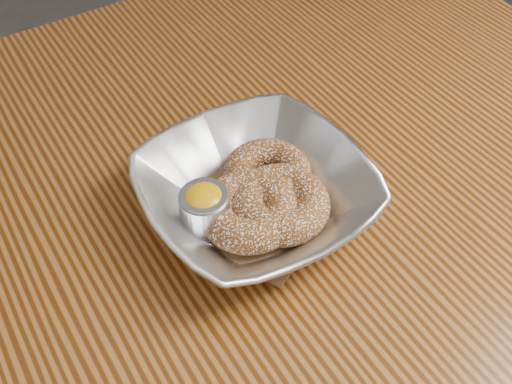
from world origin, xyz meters
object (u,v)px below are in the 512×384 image
serving_bowl (256,194)px  donut_extra (249,211)px  donut_front (280,204)px  ramekin (205,209)px  donut_back (267,173)px  table (185,253)px

serving_bowl → donut_extra: bearing=-138.7°
donut_front → ramekin: (-0.07, 0.03, 0.01)m
donut_back → donut_extra: 0.06m
ramekin → table: bearing=94.4°
ramekin → donut_extra: bearing=-26.6°
table → donut_extra: (0.04, -0.08, 0.13)m
table → serving_bowl: (0.06, -0.06, 0.13)m
donut_extra → ramekin: size_ratio=1.89×
serving_bowl → donut_extra: size_ratio=2.26×
ramekin → donut_front: bearing=-22.1°
donut_extra → ramekin: (-0.04, 0.02, 0.01)m
donut_front → donut_extra: 0.03m
donut_front → ramekin: bearing=157.9°
serving_bowl → donut_front: 0.03m
donut_front → ramekin: 0.07m
donut_extra → ramekin: 0.04m
table → donut_front: size_ratio=12.03×
ramekin → serving_bowl: bearing=-3.4°
table → ramekin: 0.15m
table → donut_back: 0.16m
donut_back → table: bearing=154.0°
donut_back → donut_extra: donut_extra is taller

